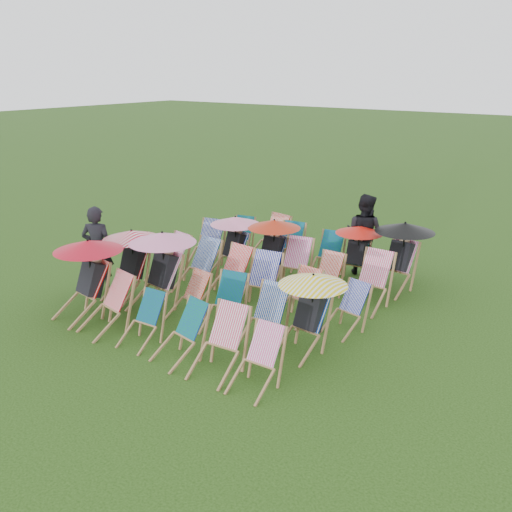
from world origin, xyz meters
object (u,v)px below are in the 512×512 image
Objects in this scene: deckchair_29 at (398,255)px; person_left at (98,249)px; person_rear at (364,234)px; deckchair_5 at (256,360)px; deckchair_0 at (84,278)px.

person_left is (-4.85, -3.48, 0.13)m from deckchair_29.
deckchair_5 is at bearing 102.84° from person_rear.
deckchair_0 is 1.03× the size of deckchair_29.
deckchair_0 is 3.90m from deckchair_5.
person_rear is (3.86, 3.98, 0.01)m from person_left.
deckchair_29 is at bearing 57.50° from deckchair_0.
person_rear is (3.01, 5.00, 0.13)m from deckchair_0.
deckchair_29 is 0.79× the size of person_rear.
deckchair_5 is at bearing 6.54° from deckchair_0.
deckchair_29 reaches higher than deckchair_5.
person_rear is at bearing 158.53° from deckchair_29.
deckchair_0 is 0.81× the size of person_rear.
person_left is at bearing 49.19° from person_rear.
deckchair_0 is at bearing 176.36° from deckchair_5.
deckchair_0 reaches higher than deckchair_5.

